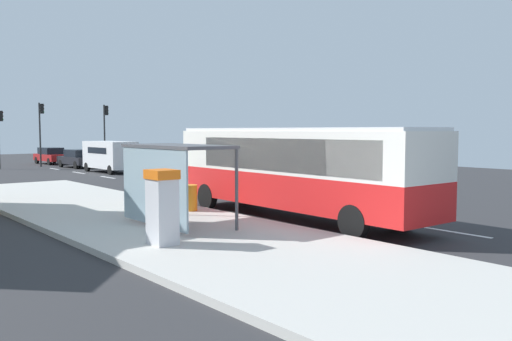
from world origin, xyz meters
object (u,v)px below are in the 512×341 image
Objects in this scene: bus at (294,167)px; bus_shelter at (169,164)px; white_van at (110,154)px; ticket_machine at (162,206)px; sedan_near at (78,158)px; traffic_light_median at (41,125)px; traffic_light_far_side at (0,130)px; recycling_bin_yellow at (161,193)px; recycling_bin_blue at (180,196)px; sedan_far at (51,155)px; recycling_bin_orange at (190,198)px; recycling_bin_green at (170,194)px; traffic_light_near_side at (105,125)px.

bus is 4.75m from bus_shelter.
ticket_machine is (-10.12, -25.35, -0.17)m from white_van.
ticket_machine reaches higher than sedan_near.
traffic_light_far_side is at bearing -167.10° from traffic_light_median.
recycling_bin_yellow is 0.17× the size of traffic_light_median.
recycling_bin_blue is at bearing 54.29° from ticket_machine.
recycling_bin_yellow is 28.94m from traffic_light_median.
recycling_bin_yellow is at bearing -101.61° from sedan_far.
ticket_machine is 2.84m from bus_shelter.
white_van is at bearing 80.66° from bus.
ticket_machine is at bearing -165.84° from bus.
bus_shelter is at bearing -106.43° from sedan_near.
traffic_light_median is (2.11, 33.43, 1.76)m from bus.
traffic_light_far_side is (-5.40, 2.41, 2.39)m from sedan_near.
traffic_light_far_side reaches higher than sedan_far.
recycling_bin_yellow is at bearing -104.46° from sedan_near.
recycling_bin_orange and recycling_bin_blue have the same top height.
recycling_bin_blue is at bearing -101.13° from sedan_far.
recycling_bin_green is 28.46m from traffic_light_far_side.
sedan_near is 33.39m from ticket_machine.
sedan_near is 4.71× the size of recycling_bin_green.
sedan_near is 4.52m from traffic_light_near_side.
white_van is 21.85m from recycling_bin_orange.
ticket_machine is 34.59m from traffic_light_far_side.
bus is at bearing -7.97° from bus_shelter.
sedan_far is 4.66m from traffic_light_median.
traffic_light_far_side is (-5.39, -3.99, 2.39)m from sedan_far.
sedan_far is (-0.01, 6.40, 0.00)m from sedan_near.
sedan_near is 26.04m from recycling_bin_yellow.
ticket_machine is (-6.21, -1.57, -0.67)m from bus.
recycling_bin_orange is 0.20× the size of traffic_light_far_side.
white_van is 12.85m from sedan_far.
recycling_bin_green is (-6.50, -25.91, -0.14)m from sedan_near.
white_van is 27.30m from ticket_machine.
bus_shelter reaches higher than recycling_bin_yellow.
bus reaches higher than sedan_near.
bus reaches higher than ticket_machine.
recycling_bin_blue is (-6.50, -26.61, -0.14)m from sedan_near.
recycling_bin_blue is 1.40m from recycling_bin_yellow.
white_van is at bearing 68.24° from ticket_machine.
sedan_far is 37.03m from bus_shelter.
bus is 2.02× the size of traffic_light_median.
recycling_bin_orange is at bearing -103.39° from sedan_near.
recycling_bin_green is (0.00, 0.70, 0.00)m from recycling_bin_blue.
recycling_bin_yellow is at bearing 90.00° from recycling_bin_orange.
recycling_bin_blue is at bearing -90.00° from recycling_bin_yellow.
sedan_far reaches higher than recycling_bin_orange.
sedan_far is at bearing 78.63° from recycling_bin_green.
white_van is 1.17× the size of sedan_near.
traffic_light_far_side is at bearing 84.08° from bus_shelter.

